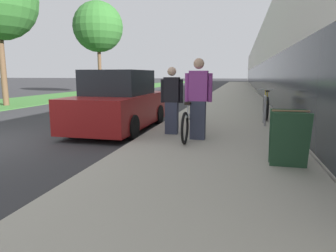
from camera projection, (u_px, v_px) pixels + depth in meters
name	position (u px, v px, depth m)	size (l,w,h in m)	color
sidewalk_slab	(235.00, 92.00, 25.38)	(3.59, 70.00, 0.12)	#A39E8E
storefront_facade	(305.00, 64.00, 31.02)	(10.01, 70.00, 5.23)	silver
lawn_strip	(122.00, 89.00, 31.96)	(4.78, 70.00, 0.03)	#3D7533
tandem_bicycle	(192.00, 120.00, 7.09)	(0.52, 2.49, 0.86)	black
person_rider	(198.00, 99.00, 6.65)	(0.61, 0.24, 1.80)	#33384C
person_bystander	(172.00, 101.00, 7.27)	(0.55, 0.22, 1.62)	#33384C
bike_rack_hoop	(265.00, 107.00, 8.69)	(0.05, 0.60, 0.84)	gray
cruiser_bike_nearest	(266.00, 106.00, 9.89)	(0.52, 1.76, 0.95)	black
sandwich_board_sign	(289.00, 138.00, 4.75)	(0.56, 0.56, 0.90)	#23472D
parked_sedan_curbside	(119.00, 103.00, 8.50)	(1.83, 4.00, 1.68)	maroon
street_tree_far	(98.00, 27.00, 23.83)	(3.95, 3.95, 7.27)	brown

